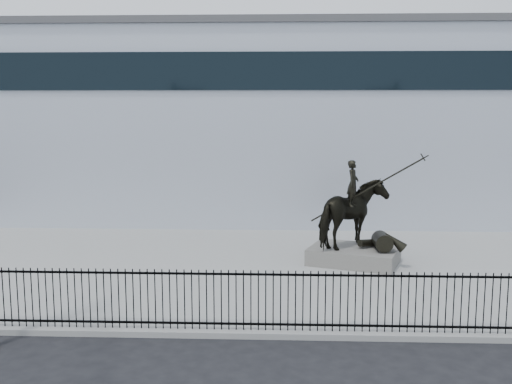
{
  "coord_description": "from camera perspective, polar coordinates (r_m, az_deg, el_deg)",
  "views": [
    {
      "loc": [
        -0.22,
        -12.7,
        5.6
      ],
      "look_at": [
        -0.99,
        6.0,
        2.86
      ],
      "focal_mm": 42.0,
      "sensor_mm": 36.0,
      "label": 1
    }
  ],
  "objects": [
    {
      "name": "ground",
      "position": [
        13.88,
        3.19,
        -15.48
      ],
      "size": [
        120.0,
        120.0,
        0.0
      ],
      "primitive_type": "plane",
      "color": "black",
      "rests_on": "ground"
    },
    {
      "name": "plaza",
      "position": [
        20.46,
        2.92,
        -7.35
      ],
      "size": [
        30.0,
        12.0,
        0.15
      ],
      "primitive_type": "cube",
      "color": "gray",
      "rests_on": "ground"
    },
    {
      "name": "building",
      "position": [
        32.72,
        2.77,
        6.39
      ],
      "size": [
        44.0,
        14.0,
        9.0
      ],
      "primitive_type": "cube",
      "color": "silver",
      "rests_on": "ground"
    },
    {
      "name": "picket_fence",
      "position": [
        14.72,
        3.15,
        -10.29
      ],
      "size": [
        22.1,
        0.1,
        1.5
      ],
      "color": "black",
      "rests_on": "plaza"
    },
    {
      "name": "statue_plinth",
      "position": [
        21.09,
        9.29,
        -5.99
      ],
      "size": [
        3.44,
        2.89,
        0.55
      ],
      "primitive_type": "cube",
      "rotation": [
        0.0,
        0.0,
        -0.34
      ],
      "color": "#5F5D57",
      "rests_on": "plaza"
    },
    {
      "name": "equestrian_statue",
      "position": [
        20.77,
        9.54,
        -2.18
      ],
      "size": [
        3.56,
        2.86,
        3.19
      ],
      "rotation": [
        0.0,
        0.0,
        -0.34
      ],
      "color": "black",
      "rests_on": "statue_plinth"
    }
  ]
}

